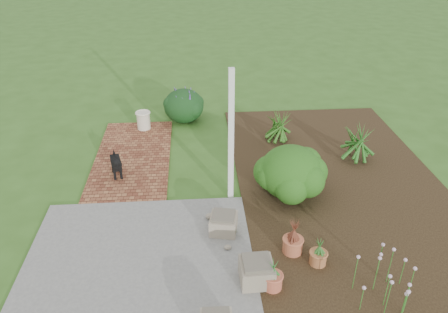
{
  "coord_description": "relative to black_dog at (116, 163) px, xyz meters",
  "views": [
    {
      "loc": [
        -0.33,
        -6.7,
        4.69
      ],
      "look_at": [
        0.2,
        0.4,
        0.7
      ],
      "focal_mm": 35.0,
      "sensor_mm": 36.0,
      "label": 1
    }
  ],
  "objects": [
    {
      "name": "pink_flower_patch",
      "position": [
        4.12,
        -3.41,
        -0.02
      ],
      "size": [
        1.21,
        1.21,
        0.61
      ],
      "primitive_type": null,
      "rotation": [
        0.0,
        0.0,
        -0.32
      ],
      "color": "#113D0F",
      "rests_on": "garden_bed"
    },
    {
      "name": "purple_flowering_bush",
      "position": [
        1.32,
        2.72,
        0.07
      ],
      "size": [
        1.34,
        1.34,
        0.86
      ],
      "primitive_type": "ellipsoid",
      "rotation": [
        0.0,
        0.0,
        -0.43
      ],
      "color": "black",
      "rests_on": "ground"
    },
    {
      "name": "evergreen_shrub",
      "position": [
        3.32,
        -0.83,
        0.17
      ],
      "size": [
        1.43,
        1.43,
        1.0
      ],
      "primitive_type": "ellipsoid",
      "rotation": [
        0.0,
        0.0,
        -0.25
      ],
      "color": "#19420E",
      "rests_on": "garden_bed"
    },
    {
      "name": "agapanthus_clump_back",
      "position": [
        5.0,
        0.37,
        0.14
      ],
      "size": [
        1.28,
        1.28,
        0.92
      ],
      "primitive_type": null,
      "rotation": [
        0.0,
        0.0,
        -0.3
      ],
      "color": "#123510",
      "rests_on": "garden_bed"
    },
    {
      "name": "stone_trough_mid",
      "position": [
        2.39,
        -3.02,
        -0.16
      ],
      "size": [
        0.48,
        0.48,
        0.31
      ],
      "primitive_type": "cube",
      "rotation": [
        0.0,
        0.0,
        0.03
      ],
      "color": "#706C52",
      "rests_on": "concrete_patio"
    },
    {
      "name": "ground",
      "position": [
        1.91,
        -0.91,
        -0.35
      ],
      "size": [
        80.0,
        80.0,
        0.0
      ],
      "primitive_type": "plane",
      "color": "#31571B",
      "rests_on": "ground"
    },
    {
      "name": "black_dog",
      "position": [
        0.0,
        0.0,
        0.0
      ],
      "size": [
        0.29,
        0.6,
        0.53
      ],
      "rotation": [
        0.0,
        0.0,
        0.26
      ],
      "color": "black",
      "rests_on": "brick_path"
    },
    {
      "name": "terracotta_pot_bronze",
      "position": [
        3.04,
        -2.44,
        -0.2
      ],
      "size": [
        0.36,
        0.36,
        0.25
      ],
      "primitive_type": "cylinder",
      "rotation": [
        0.0,
        0.0,
        0.2
      ],
      "color": "#B15E3C",
      "rests_on": "garden_bed"
    },
    {
      "name": "terracotta_pot_small_right",
      "position": [
        2.6,
        -3.16,
        -0.21
      ],
      "size": [
        0.35,
        0.35,
        0.23
      ],
      "primitive_type": "cylinder",
      "rotation": [
        0.0,
        0.0,
        0.33
      ],
      "color": "#B7583E",
      "rests_on": "garden_bed"
    },
    {
      "name": "stone_trough_far",
      "position": [
        2.0,
        -1.87,
        -0.17
      ],
      "size": [
        0.51,
        0.51,
        0.29
      ],
      "primitive_type": "cube",
      "rotation": [
        0.0,
        0.0,
        -0.2
      ],
      "color": "gray",
      "rests_on": "concrete_patio"
    },
    {
      "name": "brick_path",
      "position": [
        0.21,
        0.84,
        -0.33
      ],
      "size": [
        1.6,
        3.5,
        0.04
      ],
      "primitive_type": "cube",
      "color": "brown",
      "rests_on": "ground"
    },
    {
      "name": "concrete_patio",
      "position": [
        0.66,
        -2.66,
        -0.33
      ],
      "size": [
        3.5,
        3.5,
        0.04
      ],
      "primitive_type": "cube",
      "color": "slate",
      "rests_on": "ground"
    },
    {
      "name": "garden_bed",
      "position": [
        4.41,
        -0.41,
        -0.34
      ],
      "size": [
        4.0,
        7.0,
        0.03
      ],
      "primitive_type": "cube",
      "color": "black",
      "rests_on": "ground"
    },
    {
      "name": "terracotta_pot_small_left",
      "position": [
        3.37,
        -2.73,
        -0.22
      ],
      "size": [
        0.33,
        0.33,
        0.21
      ],
      "primitive_type": "cylinder",
      "rotation": [
        0.0,
        0.0,
        0.41
      ],
      "color": "#9F5F35",
      "rests_on": "garden_bed"
    },
    {
      "name": "cream_ceramic_urn",
      "position": [
        0.34,
        2.23,
        -0.1
      ],
      "size": [
        0.4,
        0.4,
        0.43
      ],
      "primitive_type": "cylinder",
      "rotation": [
        0.0,
        0.0,
        -0.3
      ],
      "color": "beige",
      "rests_on": "brick_path"
    },
    {
      "name": "agapanthus_clump_front",
      "position": [
        3.51,
        1.41,
        0.08
      ],
      "size": [
        0.95,
        0.95,
        0.82
      ],
      "primitive_type": null,
      "rotation": [
        0.0,
        0.0,
        -0.03
      ],
      "color": "#0B3A0D",
      "rests_on": "garden_bed"
    },
    {
      "name": "veranda_post",
      "position": [
        2.21,
        -0.81,
        0.9
      ],
      "size": [
        0.1,
        0.1,
        2.5
      ],
      "primitive_type": "cube",
      "color": "white",
      "rests_on": "ground"
    }
  ]
}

